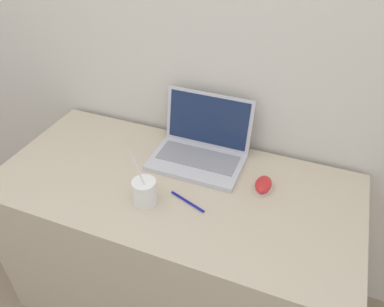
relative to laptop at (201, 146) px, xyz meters
The scene contains 6 objects.
wall_back 0.47m from the laptop, 101.93° to the left, with size 7.00×0.04×2.50m.
desk 0.48m from the laptop, 100.67° to the right, with size 1.40×0.66×0.76m.
laptop is the anchor object (origin of this frame).
drink_cup 0.34m from the laptop, 105.95° to the right, with size 0.09×0.09×0.22m.
computer_mouse 0.30m from the laptop, 18.25° to the right, with size 0.07×0.10×0.04m.
pen 0.28m from the laptop, 79.37° to the right, with size 0.15×0.06×0.01m.
Camera 1 is at (0.46, -0.64, 1.71)m, focal length 35.00 mm.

